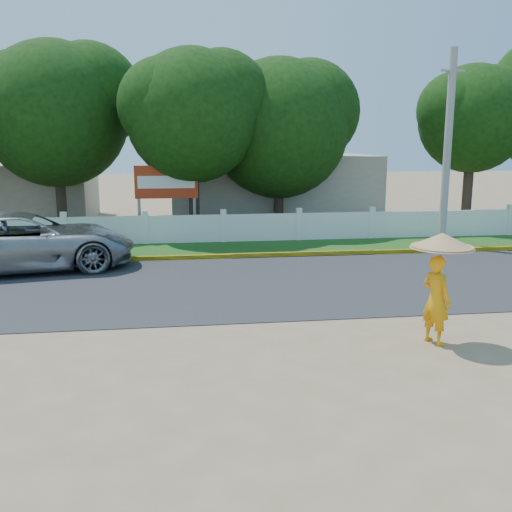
# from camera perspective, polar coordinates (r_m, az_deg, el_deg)

# --- Properties ---
(ground) EXTENTS (120.00, 120.00, 0.00)m
(ground) POSITION_cam_1_polar(r_m,az_deg,el_deg) (11.60, 1.38, -8.27)
(ground) COLOR #9E8460
(ground) RESTS_ON ground
(road) EXTENTS (60.00, 7.00, 0.02)m
(road) POSITION_cam_1_polar(r_m,az_deg,el_deg) (15.86, -1.25, -2.79)
(road) COLOR #38383A
(road) RESTS_ON ground
(grass_verge) EXTENTS (60.00, 3.50, 0.03)m
(grass_verge) POSITION_cam_1_polar(r_m,az_deg,el_deg) (20.96, -2.93, 0.73)
(grass_verge) COLOR #2D601E
(grass_verge) RESTS_ON ground
(curb) EXTENTS (40.00, 0.18, 0.16)m
(curb) POSITION_cam_1_polar(r_m,az_deg,el_deg) (19.29, -2.48, -0.01)
(curb) COLOR yellow
(curb) RESTS_ON ground
(fence) EXTENTS (40.00, 0.10, 1.10)m
(fence) POSITION_cam_1_polar(r_m,az_deg,el_deg) (22.30, -3.27, 2.77)
(fence) COLOR silver
(fence) RESTS_ON ground
(building_near) EXTENTS (10.00, 6.00, 3.20)m
(building_near) POSITION_cam_1_polar(r_m,az_deg,el_deg) (29.25, 1.50, 6.93)
(building_near) COLOR #B7AD99
(building_near) RESTS_ON ground
(building_far) EXTENTS (8.00, 5.00, 2.80)m
(building_far) POSITION_cam_1_polar(r_m,az_deg,el_deg) (30.99, -23.42, 5.88)
(building_far) COLOR #B7AD99
(building_far) RESTS_ON ground
(utility_pole) EXTENTS (0.28, 0.28, 7.15)m
(utility_pole) POSITION_cam_1_polar(r_m,az_deg,el_deg) (22.21, 18.60, 10.01)
(utility_pole) COLOR gray
(utility_pole) RESTS_ON ground
(vehicle) EXTENTS (6.87, 4.21, 1.78)m
(vehicle) POSITION_cam_1_polar(r_m,az_deg,el_deg) (18.75, -21.92, 1.34)
(vehicle) COLOR gray
(vehicle) RESTS_ON ground
(monk_with_parasol) EXTENTS (1.21, 1.21, 2.20)m
(monk_with_parasol) POSITION_cam_1_polar(r_m,az_deg,el_deg) (11.51, 17.84, -1.55)
(monk_with_parasol) COLOR orange
(monk_with_parasol) RESTS_ON ground
(billboard) EXTENTS (2.50, 0.13, 2.95)m
(billboard) POSITION_cam_1_polar(r_m,az_deg,el_deg) (23.14, -8.95, 6.93)
(billboard) COLOR gray
(billboard) RESTS_ON ground
(tree_row) EXTENTS (35.16, 8.03, 9.15)m
(tree_row) POSITION_cam_1_polar(r_m,az_deg,el_deg) (25.50, 2.84, 13.83)
(tree_row) COLOR #473828
(tree_row) RESTS_ON ground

